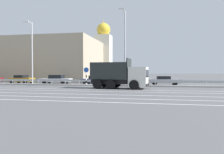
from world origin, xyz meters
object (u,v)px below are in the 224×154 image
median_road_sign (86,76)px  parked_car_5 (126,80)px  parked_car_4 (95,80)px  church_tower (104,52)px  parked_car_2 (22,79)px  parked_car_6 (164,80)px  parked_car_3 (56,79)px  dump_truck (126,78)px  street_lamp_1 (32,51)px  street_lamp_2 (125,45)px

median_road_sign → parked_car_5: median_road_sign is taller
median_road_sign → parked_car_5: (5.01, 3.15, -0.62)m
parked_car_4 → church_tower: (-3.14, 18.77, 5.87)m
parked_car_2 → parked_car_6: bearing=90.2°
parked_car_3 → median_road_sign: bearing=-121.9°
median_road_sign → church_tower: size_ratio=0.17×
dump_truck → parked_car_5: (-0.91, 7.03, -0.57)m
street_lamp_1 → parked_car_2: size_ratio=2.29×
church_tower → parked_car_4: bearing=-80.5°
parked_car_3 → parked_car_6: parked_car_3 is taller
street_lamp_2 → parked_car_3: 12.75m
median_road_sign → street_lamp_1: 8.68m
street_lamp_2 → parked_car_5: size_ratio=2.18×
parked_car_5 → street_lamp_2: bearing=1.3°
parked_car_3 → parked_car_4: bearing=-91.2°
median_road_sign → parked_car_2: (-11.99, 3.44, -0.61)m
street_lamp_1 → parked_car_3: bearing=63.3°
dump_truck → parked_car_3: dump_truck is taller
dump_truck → parked_car_4: 9.38m
median_road_sign → parked_car_3: median_road_sign is taller
parked_car_4 → parked_car_5: parked_car_5 is taller
parked_car_4 → street_lamp_2: bearing=-124.3°
street_lamp_2 → parked_car_4: size_ratio=2.27×
parked_car_3 → church_tower: 19.99m
street_lamp_2 → parked_car_6: 7.58m
parked_car_2 → parked_car_5: bearing=90.5°
dump_truck → church_tower: 28.16m
median_road_sign → street_lamp_2: 6.63m
parked_car_2 → church_tower: church_tower is taller
parked_car_5 → church_tower: size_ratio=0.31×
parked_car_2 → median_road_sign: bearing=75.5°
street_lamp_1 → parked_car_6: (18.27, 3.17, -4.19)m
median_road_sign → church_tower: (-2.89, 22.33, 5.24)m
median_road_sign → parked_car_5: bearing=32.1°
parked_car_3 → parked_car_2: bearing=88.4°
median_road_sign → street_lamp_1: street_lamp_1 is taller
parked_car_2 → parked_car_5: parked_car_2 is taller
street_lamp_1 → church_tower: church_tower is taller
parked_car_2 → parked_car_6: parked_car_2 is taller
street_lamp_2 → parked_car_3: (-11.30, 3.64, -4.65)m
median_road_sign → parked_car_6: bearing=15.8°
parked_car_4 → parked_car_6: size_ratio=0.95×
parked_car_2 → parked_car_5: 17.01m
street_lamp_1 → parked_car_4: street_lamp_1 is taller
street_lamp_1 → parked_car_4: (8.17, 3.81, -4.19)m
parked_car_6 → dump_truck: bearing=-36.7°
parked_car_3 → parked_car_6: bearing=-93.9°
dump_truck → parked_car_2: (-17.92, 7.32, -0.57)m
street_lamp_1 → parked_car_5: (12.93, 3.39, -4.18)m
street_lamp_2 → parked_car_2: size_ratio=2.52×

